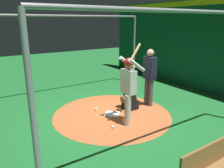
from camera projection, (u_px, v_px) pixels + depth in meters
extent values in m
plane|color=#1E6B2D|center=(112.00, 114.00, 6.61)|extent=(27.47, 27.47, 0.00)
cylinder|color=#B76033|center=(112.00, 114.00, 6.61)|extent=(3.51, 3.51, 0.01)
cube|color=white|center=(112.00, 114.00, 6.61)|extent=(0.59, 0.59, 0.01)
cylinder|color=#BCBCC0|center=(127.00, 110.00, 5.81)|extent=(0.15, 0.15, 0.85)
cylinder|color=#BCBCC0|center=(128.00, 105.00, 6.15)|extent=(0.15, 0.15, 0.85)
cube|color=silver|center=(128.00, 82.00, 5.77)|extent=(0.22, 0.44, 0.64)
cylinder|color=silver|center=(137.00, 65.00, 5.54)|extent=(0.52, 0.09, 0.40)
cylinder|color=silver|center=(127.00, 63.00, 5.86)|extent=(0.52, 0.09, 0.40)
sphere|color=#9E704C|center=(129.00, 65.00, 5.65)|extent=(0.22, 0.22, 0.22)
sphere|color=#A51414|center=(129.00, 63.00, 5.63)|extent=(0.25, 0.25, 0.25)
cylinder|color=tan|center=(133.00, 58.00, 5.83)|extent=(0.54, 0.06, 0.73)
cube|color=black|center=(130.00, 104.00, 7.00)|extent=(0.40, 0.40, 0.29)
cube|color=black|center=(129.00, 94.00, 6.87)|extent=(0.31, 0.40, 0.48)
sphere|color=tan|center=(129.00, 84.00, 6.77)|extent=(0.22, 0.22, 0.22)
cube|color=gray|center=(126.00, 84.00, 6.72)|extent=(0.03, 0.20, 0.20)
ellipsoid|color=brown|center=(123.00, 100.00, 6.71)|extent=(0.12, 0.28, 0.22)
cylinder|color=#4C4C51|center=(151.00, 93.00, 7.15)|extent=(0.15, 0.15, 0.90)
cylinder|color=#4C4C51|center=(147.00, 91.00, 7.31)|extent=(0.15, 0.15, 0.90)
cube|color=#1E2338|center=(150.00, 68.00, 7.00)|extent=(0.22, 0.42, 0.71)
cylinder|color=#1E2338|center=(154.00, 67.00, 6.83)|extent=(0.09, 0.09, 0.60)
cylinder|color=#1E2338|center=(146.00, 65.00, 7.15)|extent=(0.09, 0.09, 0.60)
sphere|color=tan|center=(151.00, 53.00, 6.87)|extent=(0.23, 0.23, 0.23)
cube|color=#0F472D|center=(207.00, 46.00, 8.42)|extent=(0.20, 11.47, 3.52)
cube|color=yellow|center=(211.00, 2.00, 7.91)|extent=(0.03, 11.24, 0.20)
cylinder|color=gray|center=(134.00, 51.00, 9.68)|extent=(0.08, 0.08, 2.87)
cylinder|color=gray|center=(34.00, 128.00, 2.74)|extent=(0.08, 0.08, 2.87)
cylinder|color=gray|center=(74.00, 16.00, 7.81)|extent=(5.59, 0.07, 0.07)
cylinder|color=gray|center=(191.00, 11.00, 3.81)|extent=(5.59, 0.07, 0.07)
cube|color=olive|center=(223.00, 168.00, 3.55)|extent=(1.75, 0.36, 0.05)
cube|color=olive|center=(216.00, 151.00, 3.62)|extent=(1.75, 0.04, 0.40)
sphere|color=white|center=(96.00, 109.00, 6.87)|extent=(0.07, 0.07, 0.07)
sphere|color=white|center=(113.00, 127.00, 5.75)|extent=(0.07, 0.07, 0.07)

